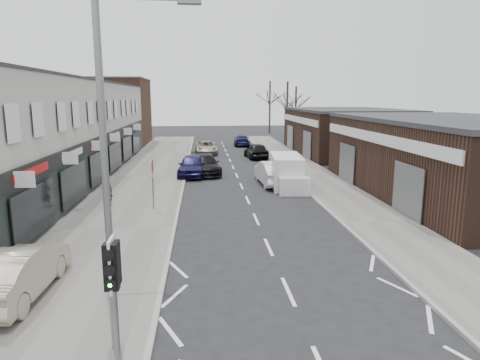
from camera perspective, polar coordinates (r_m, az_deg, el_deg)
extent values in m
plane|color=black|center=(12.06, 8.43, -18.57)|extent=(160.00, 160.00, 0.00)
cube|color=slate|center=(32.98, -12.22, 0.51)|extent=(5.50, 64.00, 0.12)
cube|color=slate|center=(33.76, 9.33, 0.85)|extent=(3.50, 64.00, 0.12)
cube|color=#BCB8AC|center=(31.72, -25.29, 5.66)|extent=(8.00, 41.00, 7.10)
cube|color=#4B2E20|center=(56.28, -16.41, 8.61)|extent=(8.00, 10.00, 8.00)
cube|color=#332017|center=(28.73, 26.70, 2.48)|extent=(10.00, 18.00, 4.50)
cube|color=#332017|center=(46.83, 13.85, 6.19)|extent=(10.00, 16.00, 4.50)
cylinder|color=slate|center=(9.43, -16.29, -16.69)|extent=(0.12, 0.12, 3.00)
cube|color=silver|center=(8.99, -16.65, -10.74)|extent=(0.05, 0.55, 1.10)
cube|color=black|center=(8.89, -16.80, -11.02)|extent=(0.28, 0.22, 0.95)
sphere|color=#0CE533|center=(8.89, -16.85, -13.10)|extent=(0.18, 0.18, 0.18)
cube|color=black|center=(9.10, -16.50, -10.46)|extent=(0.26, 0.20, 0.90)
cylinder|color=slate|center=(9.79, -17.46, -0.17)|extent=(0.16, 0.16, 8.00)
cube|color=slate|center=(9.58, -6.78, 22.61)|extent=(0.50, 0.22, 0.12)
cylinder|color=slate|center=(22.80, -11.53, -0.75)|extent=(0.07, 0.07, 2.50)
cube|color=white|center=(22.68, -11.47, 0.73)|extent=(0.04, 0.45, 0.25)
cube|color=silver|center=(28.88, 6.16, 1.22)|extent=(2.32, 4.76, 2.10)
cube|color=silver|center=(26.38, 7.26, -0.85)|extent=(1.92, 0.97, 1.10)
cylinder|color=black|center=(27.30, 5.02, -0.82)|extent=(0.22, 0.70, 0.70)
cylinder|color=black|center=(27.65, 8.51, -0.75)|extent=(0.22, 0.70, 0.70)
cylinder|color=black|center=(30.42, 3.97, 0.42)|extent=(0.22, 0.70, 0.70)
cylinder|color=black|center=(30.73, 7.12, 0.47)|extent=(0.22, 0.70, 0.70)
imported|color=tan|center=(14.45, -27.64, -10.77)|extent=(1.78, 4.67, 1.52)
imported|color=black|center=(24.24, -17.28, -1.51)|extent=(0.64, 0.51, 1.53)
imported|color=#121238|center=(32.69, -6.42, 1.94)|extent=(2.25, 4.89, 1.62)
imported|color=black|center=(33.42, -4.69, 2.07)|extent=(2.64, 5.40, 1.51)
imported|color=#A09780|center=(45.46, -4.54, 4.34)|extent=(2.42, 4.92, 1.34)
imported|color=silver|center=(29.42, 4.39, 0.99)|extent=(2.01, 5.10, 1.65)
imported|color=black|center=(42.02, 2.16, 3.95)|extent=(2.22, 4.64, 1.53)
imported|color=#13143E|center=(53.07, 0.22, 5.33)|extent=(2.13, 4.71, 1.34)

